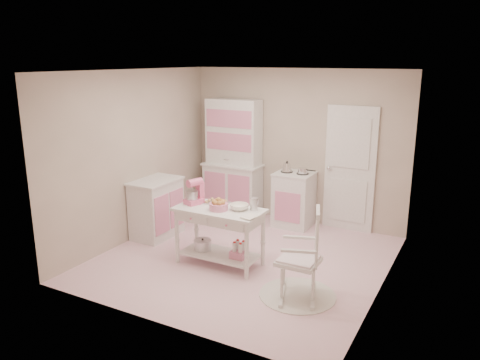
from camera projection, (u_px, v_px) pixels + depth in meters
name	position (u px, v px, depth m)	size (l,w,h in m)	color
room_shell	(244.00, 144.00, 6.21)	(3.84, 3.84, 2.62)	pink
door	(350.00, 169.00, 7.53)	(0.82, 0.05, 2.04)	white
hutch	(233.00, 158.00, 8.29)	(1.06, 0.50, 2.08)	white
stove	(294.00, 199.00, 7.84)	(0.62, 0.57, 0.92)	white
base_cabinet	(157.00, 208.00, 7.38)	(0.54, 0.84, 0.92)	white
lace_rug	(297.00, 295.00, 5.60)	(0.92, 0.92, 0.01)	white
rocking_chair	(299.00, 253.00, 5.46)	(0.48, 0.72, 1.10)	white
work_table	(220.00, 236.00, 6.37)	(1.20, 0.60, 0.80)	white
stand_mixer	(194.00, 192.00, 6.44)	(0.20, 0.28, 0.34)	pink
cookie_tray	(217.00, 203.00, 6.49)	(0.34, 0.24, 0.02)	silver
bread_basket	(219.00, 207.00, 6.21)	(0.25, 0.25, 0.09)	pink
mixing_bowl	(239.00, 207.00, 6.21)	(0.25, 0.25, 0.08)	white
metal_pitcher	(254.00, 204.00, 6.18)	(0.10, 0.10, 0.17)	silver
recipe_book	(245.00, 216.00, 5.96)	(0.16, 0.21, 0.02)	white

